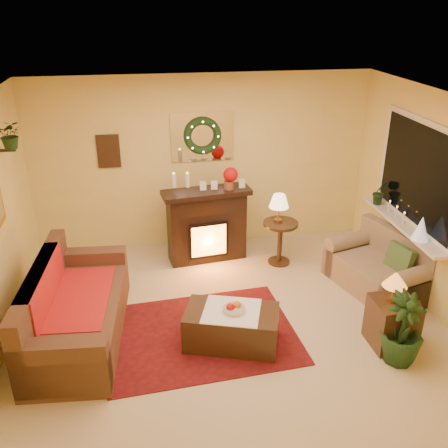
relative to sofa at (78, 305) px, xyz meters
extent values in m
plane|color=beige|center=(1.71, -0.05, -0.43)|extent=(5.00, 5.00, 0.00)
plane|color=white|center=(1.71, -0.05, 2.17)|extent=(5.00, 5.00, 0.00)
plane|color=#EFD88C|center=(1.71, 2.20, 0.87)|extent=(5.00, 5.00, 0.00)
plane|color=#EFD88C|center=(1.71, -2.30, 0.87)|extent=(5.00, 5.00, 0.00)
plane|color=#EFD88C|center=(4.21, -0.05, 0.87)|extent=(4.50, 4.50, 0.00)
cube|color=maroon|center=(1.34, -0.20, -0.42)|extent=(2.27, 1.77, 0.01)
cube|color=#482A15|center=(0.00, 0.00, 0.00)|extent=(1.07, 2.13, 0.89)
cube|color=red|center=(-0.07, 0.11, 0.03)|extent=(0.82, 1.34, 0.02)
cube|color=black|center=(1.68, 1.63, 0.12)|extent=(1.14, 0.49, 1.01)
sphere|color=#C00A0C|center=(2.02, 1.60, 0.87)|extent=(0.21, 0.21, 0.21)
cylinder|color=#FFEDD0|center=(1.23, 1.61, 0.83)|extent=(0.06, 0.06, 0.19)
cylinder|color=white|center=(1.41, 1.59, 0.83)|extent=(0.07, 0.07, 0.20)
cube|color=white|center=(1.71, 2.18, 1.27)|extent=(0.92, 0.02, 0.72)
torus|color=#194719|center=(1.71, 2.14, 1.29)|extent=(0.55, 0.11, 0.55)
cube|color=#381E11|center=(0.36, 2.18, 1.12)|extent=(0.32, 0.03, 0.48)
imported|color=#194719|center=(-0.63, 1.00, 1.54)|extent=(0.33, 0.28, 0.36)
cube|color=tan|center=(3.77, 0.41, -0.01)|extent=(1.12, 1.50, 0.77)
cube|color=white|center=(4.19, 0.50, 1.12)|extent=(0.03, 1.86, 1.36)
cube|color=black|center=(4.18, 0.50, 1.12)|extent=(0.02, 1.70, 1.22)
cube|color=white|center=(4.09, 0.50, 0.44)|extent=(0.22, 1.86, 0.04)
cone|color=silver|center=(4.05, 0.03, 0.61)|extent=(0.20, 0.20, 0.30)
imported|color=#0E330F|center=(4.06, 1.17, 0.66)|extent=(0.25, 0.20, 0.46)
cylinder|color=black|center=(2.69, 1.32, -0.11)|extent=(0.57, 0.57, 0.65)
cone|color=beige|center=(2.66, 1.32, 0.45)|extent=(0.28, 0.28, 0.42)
cube|color=black|center=(3.41, -0.71, -0.16)|extent=(0.46, 0.46, 0.56)
cone|color=#FF5F0E|center=(3.38, -0.70, 0.32)|extent=(0.26, 0.26, 0.39)
cube|color=black|center=(1.67, -0.41, -0.22)|extent=(1.14, 0.85, 0.43)
cylinder|color=beige|center=(1.69, -0.43, 0.02)|extent=(0.25, 0.25, 0.06)
imported|color=#193E12|center=(3.37, -0.99, 0.02)|extent=(1.71, 1.71, 2.39)
camera|label=1|loc=(0.82, -4.89, 3.11)|focal=40.00mm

